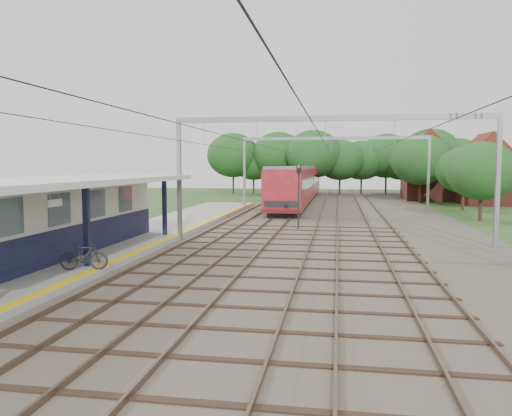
{
  "coord_description": "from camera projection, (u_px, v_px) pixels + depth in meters",
  "views": [
    {
      "loc": [
        3.92,
        -12.25,
        4.33
      ],
      "look_at": [
        -1.27,
        19.2,
        1.6
      ],
      "focal_mm": 35.0,
      "sensor_mm": 36.0,
      "label": 1
    }
  ],
  "objects": [
    {
      "name": "house_far",
      "position": [
        438.0,
        174.0,
        61.3
      ],
      "size": [
        8.0,
        6.12,
        8.66
      ],
      "color": "brown",
      "rests_on": "ground"
    },
    {
      "name": "canopy",
      "position": [
        42.0,
        183.0,
        19.89
      ],
      "size": [
        6.4,
        20.0,
        3.44
      ],
      "color": "#101333",
      "rests_on": "platform"
    },
    {
      "name": "ballast_bed",
      "position": [
        339.0,
        216.0,
        41.89
      ],
      "size": [
        18.0,
        90.0,
        0.1
      ],
      "primitive_type": "cube",
      "color": "#473D33",
      "rests_on": "ground"
    },
    {
      "name": "house_near",
      "position": [
        496.0,
        178.0,
        54.61
      ],
      "size": [
        7.0,
        6.12,
        7.89
      ],
      "color": "brown",
      "rests_on": "ground"
    },
    {
      "name": "tree_band",
      "position": [
        338.0,
        161.0,
        68.16
      ],
      "size": [
        31.72,
        30.88,
        8.82
      ],
      "color": "#382619",
      "rests_on": "ground"
    },
    {
      "name": "station_building",
      "position": [
        33.0,
        219.0,
        21.19
      ],
      "size": [
        3.41,
        18.0,
        3.4
      ],
      "color": "beige",
      "rests_on": "platform"
    },
    {
      "name": "ground",
      "position": [
        185.0,
        331.0,
        13.05
      ],
      "size": [
        160.0,
        160.0,
        0.0
      ],
      "primitive_type": "plane",
      "color": "#2D4C1E",
      "rests_on": "ground"
    },
    {
      "name": "bicycle",
      "position": [
        84.0,
        256.0,
        18.96
      ],
      "size": [
        1.85,
        0.94,
        1.07
      ],
      "primitive_type": "imported",
      "rotation": [
        0.0,
        0.0,
        1.83
      ],
      "color": "black",
      "rests_on": "platform"
    },
    {
      "name": "platform",
      "position": [
        132.0,
        239.0,
        28.01
      ],
      "size": [
        5.0,
        52.0,
        0.35
      ],
      "primitive_type": "cube",
      "color": "gray",
      "rests_on": "ground"
    },
    {
      "name": "signal_post",
      "position": [
        299.0,
        189.0,
        32.86
      ],
      "size": [
        0.32,
        0.28,
        4.38
      ],
      "rotation": [
        0.0,
        0.0,
        -0.13
      ],
      "color": "black",
      "rests_on": "ground"
    },
    {
      "name": "train",
      "position": [
        300.0,
        183.0,
        58.39
      ],
      "size": [
        3.16,
        39.37,
        4.14
      ],
      "color": "black",
      "rests_on": "ballast_bed"
    },
    {
      "name": "yellow_stripe",
      "position": [
        170.0,
        237.0,
        27.63
      ],
      "size": [
        0.45,
        52.0,
        0.01
      ],
      "primitive_type": "cube",
      "color": "yellow",
      "rests_on": "platform"
    },
    {
      "name": "catenary_system",
      "position": [
        331.0,
        149.0,
        36.88
      ],
      "size": [
        17.22,
        88.0,
        7.0
      ],
      "color": "gray",
      "rests_on": "ground"
    },
    {
      "name": "rail_tracks",
      "position": [
        309.0,
        214.0,
        42.28
      ],
      "size": [
        11.8,
        88.0,
        0.15
      ],
      "color": "brown",
      "rests_on": "ballast_bed"
    }
  ]
}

